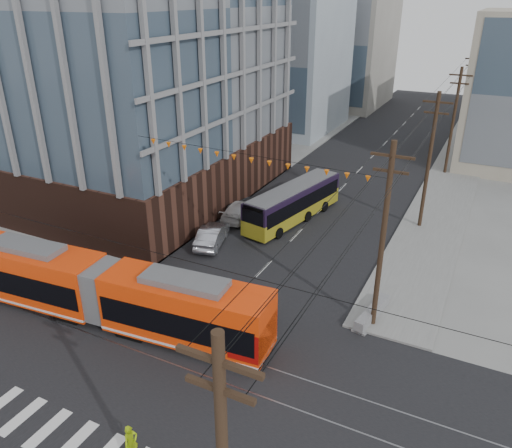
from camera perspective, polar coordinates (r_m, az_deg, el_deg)
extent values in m
plane|color=slate|center=(25.64, -13.71, -19.16)|extent=(160.00, 160.00, 0.00)
cube|color=#381E16|center=(50.63, -18.55, 20.04)|extent=(30.00, 25.00, 28.60)
cube|color=#8C99A5|center=(72.46, 1.91, 18.11)|extent=(18.00, 16.00, 18.00)
cube|color=gray|center=(89.87, 9.48, 19.77)|extent=(16.00, 18.00, 20.00)
cylinder|color=black|center=(70.55, 23.05, 13.16)|extent=(0.30, 0.30, 11.00)
imported|color=#9B9DA6|center=(38.14, -5.06, -1.29)|extent=(2.80, 4.94, 1.54)
imported|color=white|center=(42.53, -1.75, 1.62)|extent=(2.47, 5.25, 1.48)
imported|color=#454C52|center=(43.84, -0.38, 2.22)|extent=(3.66, 5.04, 1.27)
imported|color=#B0DB0D|center=(22.83, -14.09, -23.09)|extent=(0.57, 0.71, 1.69)
cube|color=slate|center=(30.67, 13.15, -9.89)|extent=(1.48, 3.83, 0.75)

